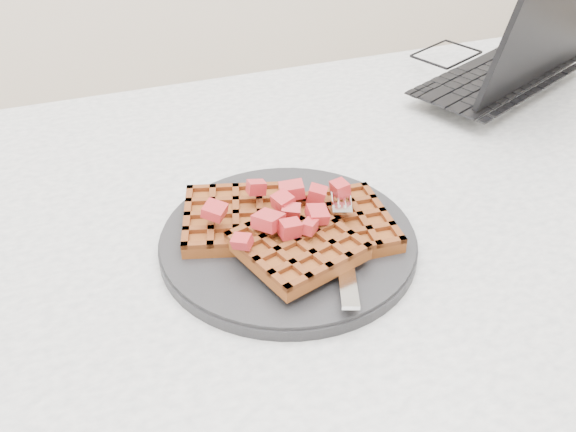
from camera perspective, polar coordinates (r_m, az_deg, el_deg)
The scene contains 6 objects.
table at distance 0.80m, azimuth 5.11°, elevation -6.21°, with size 1.20×0.80×0.75m.
plate at distance 0.66m, azimuth 0.00°, elevation -2.23°, with size 0.27×0.27×0.02m, color black.
waffles at distance 0.65m, azimuth 0.13°, elevation -1.09°, with size 0.22×0.21×0.03m.
strawberry_pile at distance 0.64m, azimuth 0.00°, elevation 1.02°, with size 0.15×0.15×0.02m, color maroon, non-canonical shape.
fork at distance 0.64m, azimuth 4.94°, elevation -2.39°, with size 0.02×0.18×0.02m, color silver, non-canonical shape.
laptop at distance 1.05m, azimuth 17.73°, elevation 13.00°, with size 0.39×0.35×0.22m.
Camera 1 is at (-0.26, -0.53, 1.17)m, focal length 40.00 mm.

